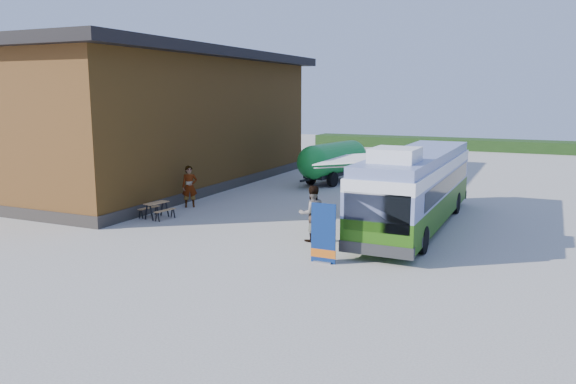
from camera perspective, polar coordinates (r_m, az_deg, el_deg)
The scene contains 10 objects.
ground at distance 19.13m, azimuth -4.28°, elevation -5.73°, with size 100.00×100.00×0.00m, color #BCB7AD.
barn at distance 32.57m, azimuth -12.23°, elevation 7.00°, with size 9.60×21.20×7.50m.
hedge at distance 54.34m, azimuth 23.46°, elevation 4.26°, with size 40.00×3.00×1.00m, color #264419.
bus at distance 22.32m, azimuth 12.91°, elevation 0.60°, with size 2.50×11.13×3.41m.
awning at distance 22.40m, azimuth 7.76°, elevation 3.00°, with size 2.62×4.22×0.51m.
banner at distance 17.32m, azimuth 3.60°, elevation -4.76°, with size 0.82×0.19×1.88m.
picnic_table at distance 24.10m, azimuth -13.20°, elevation -1.44°, with size 1.34×1.24×0.68m.
person_a at distance 26.08m, azimuth -9.96°, elevation 0.55°, with size 0.70×0.46×1.92m, color #999999.
person_b at distance 19.79m, azimuth 2.46°, elevation -2.20°, with size 0.97×0.75×1.99m, color #999999.
slurry_tanker at distance 32.76m, azimuth 4.63°, elevation 3.27°, with size 2.71×6.26×2.35m.
Camera 1 is at (8.88, -16.13, 5.19)m, focal length 35.00 mm.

